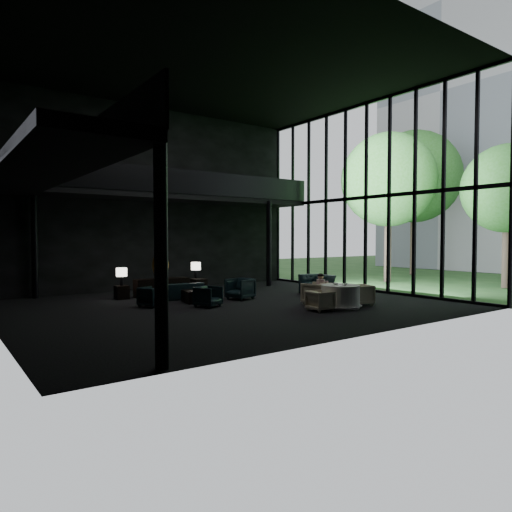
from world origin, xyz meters
TOP-DOWN VIEW (x-y plane):
  - floor at (0.00, 0.00)m, footprint 14.00×12.00m
  - ceiling at (0.00, 0.00)m, footprint 14.00×12.00m
  - wall_back at (0.00, 6.00)m, footprint 14.00×0.04m
  - wall_front at (0.00, -6.00)m, footprint 14.00×0.04m
  - curtain_wall at (6.95, 0.00)m, footprint 0.20×12.00m
  - mezzanine_left at (-6.00, 0.00)m, footprint 2.00×12.00m
  - mezzanine_back at (1.00, 5.00)m, footprint 12.00×2.00m
  - railing_left at (-5.00, 0.00)m, footprint 0.06×12.00m
  - railing_back at (1.00, 4.00)m, footprint 12.00×0.06m
  - column_sw at (-5.00, -5.70)m, footprint 0.24×0.24m
  - column_nw at (-5.00, 5.70)m, footprint 0.24×0.24m
  - column_ne at (4.80, 4.00)m, footprint 0.24×0.24m
  - tree_near at (11.00, 2.00)m, footprint 4.80×4.80m
  - tree_mid at (13.00, -3.00)m, footprint 4.00×4.00m
  - tree_far at (16.00, 4.00)m, footprint 5.60×5.60m
  - console at (-0.85, 3.52)m, footprint 2.17×0.49m
  - bronze_urn at (-0.85, 3.65)m, footprint 0.65×0.65m
  - side_table_left at (-2.45, 3.55)m, footprint 0.46×0.46m
  - table_lamp_left at (-2.45, 3.53)m, footprint 0.40×0.40m
  - side_table_right at (0.75, 3.46)m, footprint 0.54×0.54m
  - table_lamp_right at (0.75, 3.70)m, footprint 0.40×0.40m
  - sofa at (-0.66, 2.30)m, footprint 2.14×0.83m
  - lounge_armchair_west at (-2.28, 1.12)m, footprint 0.84×0.86m
  - lounge_armchair_east at (1.07, 0.89)m, footprint 1.08×1.12m
  - lounge_armchair_south at (-0.80, -0.01)m, footprint 0.92×0.89m
  - window_armchair at (4.58, 0.48)m, footprint 0.94×1.37m
  - coffee_table at (-0.55, 1.16)m, footprint 1.12×1.12m
  - dining_table at (2.56, -2.75)m, footprint 1.40×1.40m
  - dining_chair_north at (2.48, -1.72)m, footprint 1.06×1.02m
  - dining_chair_east at (3.55, -2.67)m, footprint 0.88×0.91m
  - dining_chair_west at (1.62, -2.78)m, footprint 0.61×0.65m
  - child at (2.62, -1.76)m, footprint 0.29×0.29m
  - plate_a at (2.42, -2.95)m, footprint 0.31×0.31m
  - plate_b at (2.80, -2.48)m, footprint 0.28×0.28m
  - saucer at (2.78, -2.85)m, footprint 0.18×0.18m
  - coffee_cup at (2.78, -2.79)m, footprint 0.10×0.10m
  - cereal_bowl at (2.47, -2.61)m, footprint 0.17×0.17m
  - cream_pot at (2.60, -2.92)m, footprint 0.06×0.06m

SIDE VIEW (x-z plane):
  - floor at x=0.00m, z-range -0.01..0.01m
  - coffee_table at x=-0.55m, z-range 0.00..0.42m
  - side_table_left at x=-2.45m, z-range 0.00..0.50m
  - side_table_right at x=0.75m, z-range 0.00..0.59m
  - dining_chair_west at x=1.62m, z-range 0.00..0.64m
  - dining_table at x=2.56m, z-range -0.05..0.70m
  - lounge_armchair_west at x=-2.28m, z-range 0.00..0.68m
  - console at x=-0.85m, z-range 0.00..0.69m
  - lounge_armchair_south at x=-0.80m, z-range 0.00..0.72m
  - dining_chair_east at x=3.55m, z-range 0.00..0.76m
  - sofa at x=-0.66m, z-range 0.00..0.82m
  - dining_chair_north at x=2.48m, z-range 0.00..0.90m
  - lounge_armchair_east at x=1.07m, z-range 0.00..0.95m
  - window_armchair at x=4.58m, z-range 0.00..1.15m
  - child at x=2.62m, z-range 0.45..1.06m
  - saucer at x=2.78m, z-range 0.75..0.76m
  - plate_a at x=2.42m, z-range 0.75..0.76m
  - plate_b at x=2.80m, z-range 0.75..0.77m
  - cream_pot at x=2.60m, z-range 0.75..0.82m
  - coffee_cup at x=2.78m, z-range 0.76..0.82m
  - cereal_bowl at x=2.47m, z-range 0.75..0.83m
  - table_lamp_left at x=-2.45m, z-range 0.64..1.31m
  - table_lamp_right at x=0.75m, z-range 0.74..1.41m
  - bronze_urn at x=-0.85m, z-range 0.60..1.82m
  - column_sw at x=-5.00m, z-range 0.00..4.00m
  - column_nw at x=-5.00m, z-range 0.00..4.00m
  - column_ne at x=4.80m, z-range 0.00..4.00m
  - wall_back at x=0.00m, z-range 0.00..8.00m
  - wall_front at x=0.00m, z-range 0.00..8.00m
  - curtain_wall at x=6.95m, z-range 0.00..8.00m
  - mezzanine_left at x=-6.00m, z-range 3.88..4.12m
  - mezzanine_back at x=1.00m, z-range 3.88..4.12m
  - tree_mid at x=13.00m, z-range 1.23..7.73m
  - railing_left at x=-5.00m, z-range 4.10..5.10m
  - railing_back at x=1.00m, z-range 4.10..5.10m
  - tree_near at x=11.00m, z-range 1.41..9.06m
  - tree_far at x=16.00m, z-range 1.59..10.39m
  - ceiling at x=0.00m, z-range 7.99..8.01m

